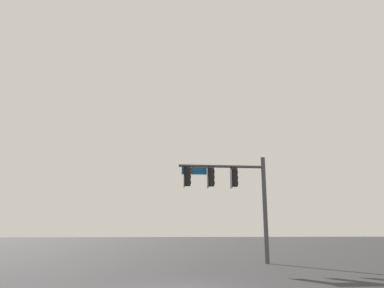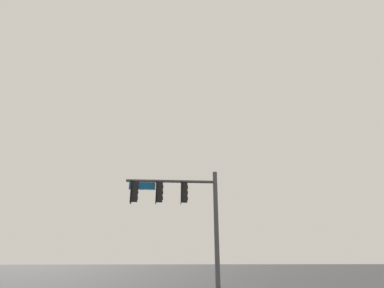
{
  "view_description": "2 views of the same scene",
  "coord_description": "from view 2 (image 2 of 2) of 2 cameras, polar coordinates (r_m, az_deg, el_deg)",
  "views": [
    {
      "loc": [
        2.61,
        11.93,
        1.68
      ],
      "look_at": [
        -2.98,
        -10.56,
        7.26
      ],
      "focal_mm": 35.0,
      "sensor_mm": 36.0,
      "label": 1
    },
    {
      "loc": [
        -2.13,
        7.63,
        1.25
      ],
      "look_at": [
        -5.61,
        -8.56,
        7.81
      ],
      "focal_mm": 28.0,
      "sensor_mm": 36.0,
      "label": 2
    }
  ],
  "objects": [
    {
      "name": "signal_pole_near",
      "position": [
        17.45,
        -1.69,
        -11.41
      ],
      "size": [
        5.29,
        1.09,
        6.27
      ],
      "color": "#47474C",
      "rests_on": "ground_plane"
    }
  ]
}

